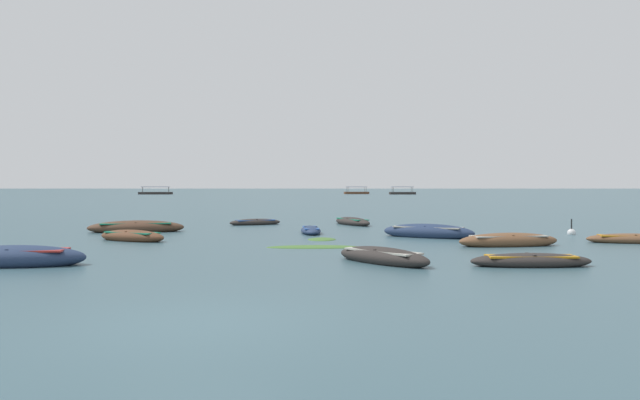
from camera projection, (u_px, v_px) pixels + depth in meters
ground_plane at (322, 188)px, 1509.49m from camera, size 6000.00×6000.00×0.00m
mountain_2 at (178, 160)px, 2003.24m from camera, size 745.68×745.68×181.35m
rowboat_0 at (383, 257)px, 17.60m from camera, size 2.96×3.35×0.57m
rowboat_1 at (255, 222)px, 35.55m from camera, size 3.19×2.25×0.44m
rowboat_2 at (633, 239)px, 23.95m from camera, size 3.59×1.59×0.46m
rowboat_3 at (13, 258)px, 16.97m from camera, size 4.05×1.75×0.71m
rowboat_4 at (132, 236)px, 24.90m from camera, size 3.40×2.48×0.56m
rowboat_5 at (311, 230)px, 28.98m from camera, size 1.18×3.27×0.43m
rowboat_6 at (531, 261)px, 16.88m from camera, size 3.36×1.01×0.46m
rowboat_7 at (428, 232)px, 26.61m from camera, size 4.18×3.12×0.74m
rowboat_8 at (136, 227)px, 29.84m from camera, size 4.77×2.51×0.70m
rowboat_9 at (352, 222)px, 35.51m from camera, size 2.50×4.02×0.55m
rowboat_10 at (509, 241)px, 22.69m from camera, size 4.00×1.79×0.61m
ferry_0 at (402, 193)px, 187.05m from camera, size 8.03×3.21×2.54m
ferry_1 at (156, 193)px, 188.58m from camera, size 10.73×5.58×2.54m
ferry_2 at (357, 193)px, 197.39m from camera, size 8.11×4.04×2.54m
mooring_buoy at (571, 233)px, 28.13m from camera, size 0.38×0.38×0.83m
weed_patch_0 at (322, 240)px, 25.46m from camera, size 1.22×1.54×0.14m
weed_patch_2 at (315, 247)px, 22.17m from camera, size 3.52×1.19×0.14m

